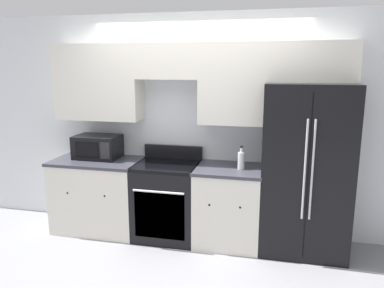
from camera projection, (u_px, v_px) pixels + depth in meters
name	position (u px, v px, depth m)	size (l,w,h in m)	color
ground_plane	(186.00, 250.00, 4.13)	(12.00, 12.00, 0.00)	gray
wall_back	(199.00, 108.00, 4.37)	(8.00, 0.39, 2.60)	silver
lower_cabinets_left	(99.00, 195.00, 4.60)	(1.06, 0.64, 0.89)	silver
lower_cabinets_right	(228.00, 205.00, 4.24)	(0.75, 0.64, 0.89)	silver
oven_range	(167.00, 200.00, 4.40)	(0.72, 0.65, 1.05)	black
refrigerator	(305.00, 169.00, 4.03)	(0.91, 0.78, 1.83)	black
microwave	(98.00, 147.00, 4.56)	(0.53, 0.37, 0.28)	black
bottle	(241.00, 160.00, 4.08)	(0.08, 0.08, 0.26)	silver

